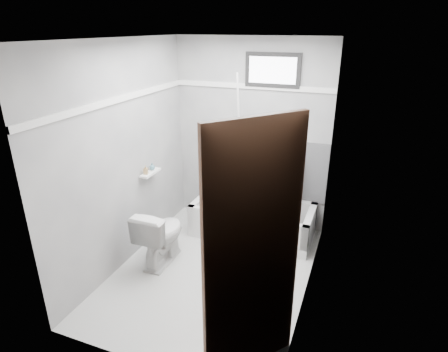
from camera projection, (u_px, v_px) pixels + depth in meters
The scene contains 19 objects.
floor at pixel (213, 272), 4.09m from camera, with size 2.60×2.60×0.00m, color silver.
ceiling at pixel (209, 39), 3.20m from camera, with size 2.60×2.60×0.00m, color silver.
wall_back at pixel (251, 136), 4.77m from camera, with size 2.00×0.02×2.40m, color slate.
wall_front at pixel (136, 234), 2.52m from camera, with size 2.00×0.02×2.40m, color slate.
wall_left at pixel (125, 157), 3.98m from camera, with size 0.02×2.60×2.40m, color slate.
wall_right at pixel (315, 184), 3.31m from camera, with size 0.02×2.60×2.40m, color slate.
bathtub at pixel (253, 219), 4.76m from camera, with size 1.50×0.70×0.42m, color silver, non-canonical shape.
office_chair at pixel (270, 191), 4.59m from camera, with size 0.58×0.58×1.00m, color #5D5D61, non-canonical shape.
toilet at pixel (161, 235), 4.17m from camera, with size 0.38×0.68×0.66m, color silver.
door at pixel (278, 290), 2.28m from camera, with size 0.78×0.78×2.00m, color brown, non-canonical shape.
window at pixel (273, 70), 4.37m from camera, with size 0.66×0.04×0.40m, color black, non-canonical shape.
backerboard at pixel (268, 168), 4.83m from camera, with size 1.50×0.02×0.78m, color #4C4C4F.
trim_back at pixel (252, 86), 4.53m from camera, with size 2.00×0.02×0.06m, color white.
trim_left at pixel (120, 99), 3.74m from camera, with size 0.02×2.60×0.06m, color white.
pole at pixel (240, 152), 4.64m from camera, with size 0.02×0.02×1.95m, color silver.
shelf at pixel (151, 173), 4.38m from camera, with size 0.10×0.32×0.03m, color white.
soap_bottle_a at pixel (146, 170), 4.29m from camera, with size 0.05×0.05×0.11m, color #A38251.
soap_bottle_b at pixel (152, 166), 4.42m from camera, with size 0.06×0.06×0.08m, color teal.
faucet at pixel (235, 181), 5.05m from camera, with size 0.26×0.10×0.16m, color silver, non-canonical shape.
Camera 1 is at (1.34, -3.13, 2.50)m, focal length 30.00 mm.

